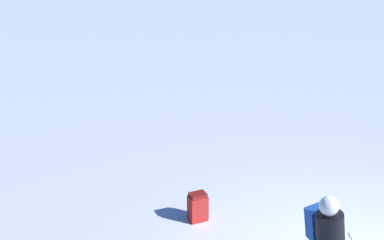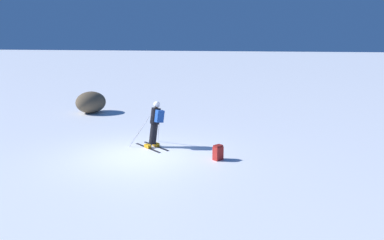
# 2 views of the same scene
# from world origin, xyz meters

# --- Properties ---
(ground_plane) EXTENTS (300.00, 300.00, 0.00)m
(ground_plane) POSITION_xyz_m (0.00, 0.00, 0.00)
(ground_plane) COLOR white
(skier) EXTENTS (1.48, 1.60, 1.70)m
(skier) POSITION_xyz_m (-1.18, 0.11, 0.93)
(skier) COLOR black
(skier) RESTS_ON ground
(spare_backpack) EXTENTS (0.37, 0.35, 0.50)m
(spare_backpack) POSITION_xyz_m (-0.30, 2.66, 0.24)
(spare_backpack) COLOR #AD231E
(spare_backpack) RESTS_ON ground
(exposed_boulder_0) EXTENTS (1.79, 1.52, 1.16)m
(exposed_boulder_0) POSITION_xyz_m (-6.46, -5.82, 0.58)
(exposed_boulder_0) COLOR brown
(exposed_boulder_0) RESTS_ON ground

